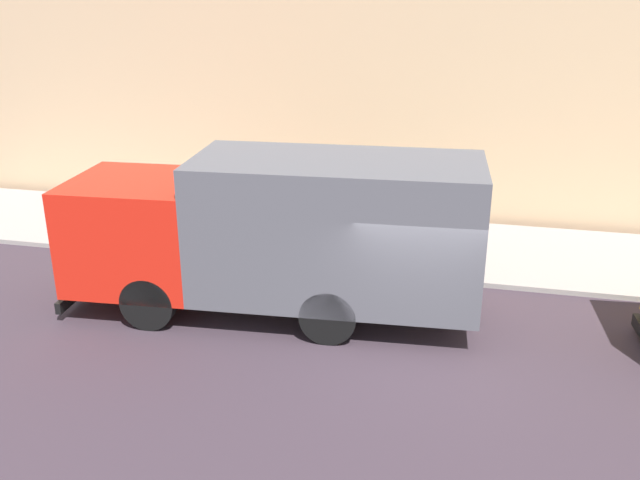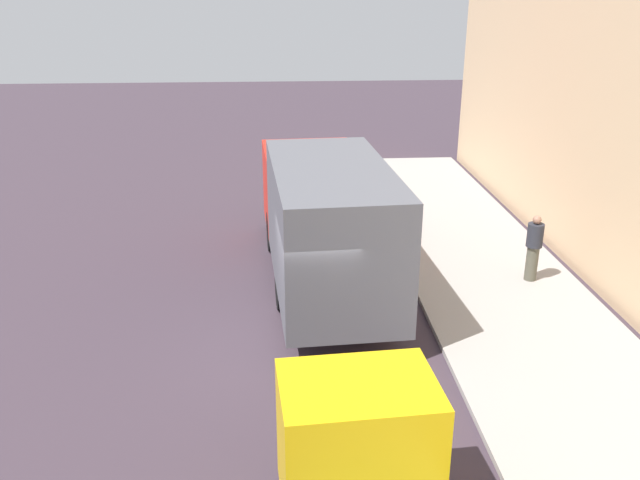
# 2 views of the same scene
# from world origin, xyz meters

# --- Properties ---
(ground) EXTENTS (80.00, 80.00, 0.00)m
(ground) POSITION_xyz_m (0.00, 0.00, 0.00)
(ground) COLOR #3B2E38
(sidewalk) EXTENTS (4.14, 30.00, 0.12)m
(sidewalk) POSITION_xyz_m (5.07, 0.00, 0.06)
(sidewalk) COLOR #9D9792
(sidewalk) RESTS_ON ground
(large_utility_truck) EXTENTS (3.02, 8.48, 3.31)m
(large_utility_truck) POSITION_xyz_m (0.84, 2.95, 1.81)
(large_utility_truck) COLOR red
(large_utility_truck) RESTS_ON ground
(pedestrian_walking) EXTENTS (0.52, 0.52, 1.67)m
(pedestrian_walking) POSITION_xyz_m (5.95, 2.60, 0.99)
(pedestrian_walking) COLOR #504E40
(pedestrian_walking) RESTS_ON sidewalk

